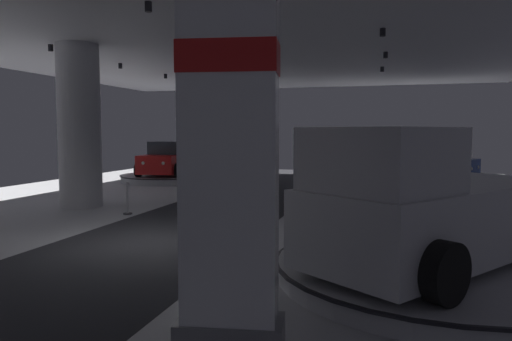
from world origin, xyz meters
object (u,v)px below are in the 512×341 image
(display_platform_deep_right, at_px, (417,174))
(pickup_truck_deep_right, at_px, (423,156))
(display_platform_far_left, at_px, (168,178))
(display_platform_far_right, at_px, (423,186))
(display_platform_near_right, at_px, (439,270))
(display_car_far_right, at_px, (423,165))
(display_car_far_left, at_px, (167,160))
(column_left, at_px, (79,126))
(visitor_walking_near, at_px, (228,169))
(pickup_truck_near_right, at_px, (430,210))
(display_platform_deep_left, at_px, (213,168))
(pickup_truck_deep_left, at_px, (211,151))
(brand_sign_pylon, at_px, (230,172))

(display_platform_deep_right, relative_size, pickup_truck_deep_right, 1.00)
(display_platform_far_left, distance_m, display_platform_far_right, 12.50)
(display_platform_near_right, height_order, display_car_far_right, display_car_far_right)
(display_platform_far_left, relative_size, display_platform_far_right, 0.82)
(display_car_far_left, bearing_deg, column_left, -84.18)
(display_platform_far_left, relative_size, visitor_walking_near, 3.00)
(pickup_truck_deep_right, xyz_separation_m, pickup_truck_near_right, (-1.21, -20.58, 0.10))
(pickup_truck_near_right, xyz_separation_m, display_platform_deep_left, (-11.71, 20.73, -1.06))
(pickup_truck_deep_left, bearing_deg, display_car_far_left, -88.59)
(column_left, height_order, display_platform_near_right, column_left)
(pickup_truck_deep_left, xyz_separation_m, visitor_walking_near, (4.20, -8.96, -0.40))
(brand_sign_pylon, bearing_deg, display_platform_deep_left, 111.17)
(brand_sign_pylon, distance_m, display_platform_far_right, 17.24)
(display_car_far_left, xyz_separation_m, pickup_truck_near_right, (11.72, -14.21, 0.14))
(pickup_truck_deep_left, bearing_deg, display_car_far_right, -30.11)
(display_platform_far_left, relative_size, pickup_truck_near_right, 0.87)
(pickup_truck_near_right, bearing_deg, brand_sign_pylon, -127.76)
(display_platform_deep_left, bearing_deg, pickup_truck_deep_left, 123.58)
(pickup_truck_deep_left, bearing_deg, display_platform_deep_left, -56.42)
(brand_sign_pylon, bearing_deg, display_car_far_right, 79.23)
(display_platform_far_left, height_order, visitor_walking_near, visitor_walking_near)
(display_car_far_right, bearing_deg, pickup_truck_deep_left, 149.89)
(pickup_truck_deep_right, bearing_deg, display_platform_far_left, -153.66)
(display_platform_deep_right, distance_m, display_platform_far_right, 7.05)
(display_platform_near_right, distance_m, visitor_walking_near, 14.18)
(pickup_truck_deep_left, distance_m, display_car_far_right, 14.60)
(column_left, relative_size, brand_sign_pylon, 1.35)
(column_left, xyz_separation_m, display_platform_deep_left, (-0.85, 14.96, -2.55))
(display_platform_deep_right, relative_size, display_car_far_right, 1.24)
(display_car_far_left, relative_size, display_platform_far_right, 0.75)
(brand_sign_pylon, bearing_deg, column_left, 133.25)
(display_platform_deep_left, relative_size, display_car_far_right, 1.24)
(brand_sign_pylon, xyz_separation_m, display_car_far_right, (3.20, 16.84, -0.97))
(pickup_truck_near_right, xyz_separation_m, display_platform_far_right, (0.78, 13.66, -1.06))
(column_left, distance_m, visitor_walking_near, 7.27)
(pickup_truck_deep_left, bearing_deg, pickup_truck_near_right, -60.49)
(pickup_truck_deep_right, bearing_deg, pickup_truck_near_right, -93.37)
(display_platform_near_right, height_order, visitor_walking_near, visitor_walking_near)
(display_platform_deep_left, bearing_deg, display_platform_deep_right, -0.08)
(column_left, height_order, display_platform_deep_left, column_left)
(display_platform_far_right, relative_size, display_car_far_right, 1.28)
(display_platform_near_right, xyz_separation_m, display_car_far_right, (0.56, 13.41, 0.95))
(column_left, bearing_deg, pickup_truck_deep_right, 50.83)
(display_car_far_left, bearing_deg, visitor_walking_near, -28.33)
(pickup_truck_near_right, xyz_separation_m, visitor_walking_near, (-7.68, 12.04, -0.36))
(pickup_truck_deep_right, relative_size, pickup_truck_near_right, 1.03)
(display_platform_far_left, bearing_deg, pickup_truck_deep_left, 91.44)
(display_platform_far_left, bearing_deg, visitor_walking_near, -28.01)
(pickup_truck_deep_right, xyz_separation_m, display_car_far_right, (-0.46, -6.91, -0.03))
(column_left, distance_m, brand_sign_pylon, 12.28)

